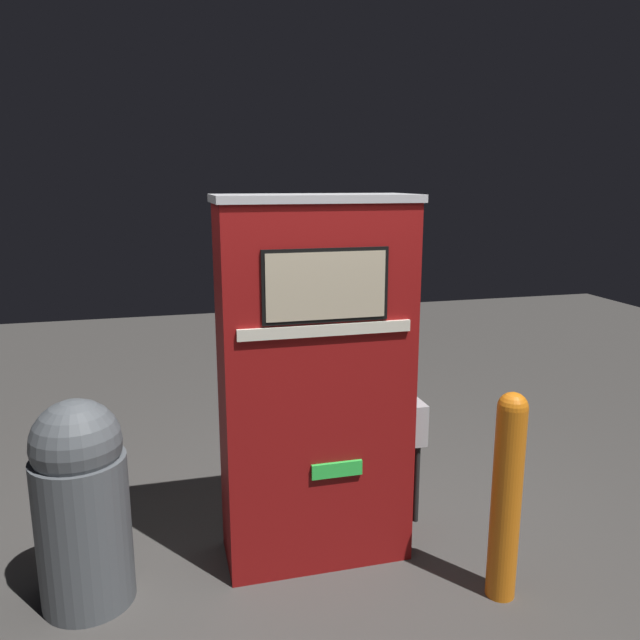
{
  "coord_description": "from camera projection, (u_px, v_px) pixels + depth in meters",
  "views": [
    {
      "loc": [
        -0.79,
        -2.89,
        2.08
      ],
      "look_at": [
        0.0,
        0.11,
        1.39
      ],
      "focal_mm": 35.0,
      "sensor_mm": 36.0,
      "label": 1
    }
  ],
  "objects": [
    {
      "name": "ground_plane",
      "position": [
        325.0,
        573.0,
        3.38
      ],
      "size": [
        14.0,
        14.0,
        0.0
      ],
      "primitive_type": "plane",
      "color": "#423F3D"
    },
    {
      "name": "gas_pump",
      "position": [
        315.0,
        383.0,
        3.37
      ],
      "size": [
        1.11,
        0.47,
        2.01
      ],
      "color": "maroon",
      "rests_on": "ground_plane"
    },
    {
      "name": "safety_bollard",
      "position": [
        507.0,
        492.0,
        3.09
      ],
      "size": [
        0.15,
        0.15,
        1.09
      ],
      "color": "orange",
      "rests_on": "ground_plane"
    },
    {
      "name": "trash_bin",
      "position": [
        82.0,
        502.0,
        3.06
      ],
      "size": [
        0.46,
        0.46,
        1.07
      ],
      "color": "#51565B",
      "rests_on": "ground_plane"
    }
  ]
}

